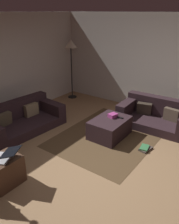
% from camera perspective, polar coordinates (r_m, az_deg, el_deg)
% --- Properties ---
extents(ground_plane, '(6.40, 6.40, 0.00)m').
position_cam_1_polar(ground_plane, '(4.43, 1.13, -12.89)').
color(ground_plane, '#93704C').
extents(corner_partition, '(0.12, 6.40, 2.60)m').
position_cam_1_polar(corner_partition, '(6.53, 17.55, 10.80)').
color(corner_partition, beige).
rests_on(corner_partition, ground_plane).
extents(couch_left, '(1.96, 1.11, 0.65)m').
position_cam_1_polar(couch_left, '(5.78, -16.58, -1.82)').
color(couch_left, '#2D1E23').
rests_on(couch_left, ground_plane).
extents(couch_right, '(1.00, 1.74, 0.66)m').
position_cam_1_polar(couch_right, '(5.95, 16.08, -0.86)').
color(couch_right, '#2D1E23').
rests_on(couch_right, ground_plane).
extents(ottoman, '(0.92, 0.67, 0.42)m').
position_cam_1_polar(ottoman, '(5.27, 4.97, -3.84)').
color(ottoman, '#2D1E23').
rests_on(ottoman, ground_plane).
extents(gift_box, '(0.22, 0.20, 0.08)m').
position_cam_1_polar(gift_box, '(5.27, 5.74, -0.84)').
color(gift_box, '#B23F8C').
rests_on(gift_box, ottoman).
extents(tv_remote, '(0.05, 0.16, 0.02)m').
position_cam_1_polar(tv_remote, '(5.26, 7.38, -1.34)').
color(tv_remote, black).
rests_on(tv_remote, ottoman).
extents(side_table, '(0.52, 0.44, 0.48)m').
position_cam_1_polar(side_table, '(4.13, -20.16, -13.44)').
color(side_table, '#4C3323').
rests_on(side_table, ground_plane).
extents(laptop, '(0.48, 0.52, 0.19)m').
position_cam_1_polar(laptop, '(3.94, -19.96, -10.07)').
color(laptop, silver).
rests_on(laptop, side_table).
extents(book_stack, '(0.32, 0.23, 0.07)m').
position_cam_1_polar(book_stack, '(4.97, 13.50, -8.67)').
color(book_stack, '#4C423D').
rests_on(book_stack, ground_plane).
extents(corner_lamp, '(0.36, 0.36, 1.84)m').
position_cam_1_polar(corner_lamp, '(7.34, -4.58, 15.28)').
color(corner_lamp, black).
rests_on(corner_lamp, ground_plane).
extents(area_rug, '(2.60, 2.00, 0.01)m').
position_cam_1_polar(area_rug, '(5.37, 4.90, -5.79)').
color(area_rug, brown).
rests_on(area_rug, ground_plane).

